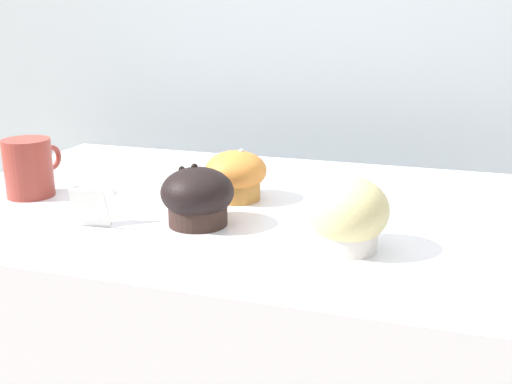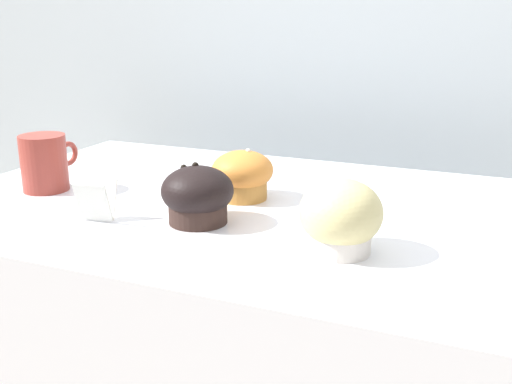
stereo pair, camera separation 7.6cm
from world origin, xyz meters
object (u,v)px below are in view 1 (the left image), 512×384
Objects in this scene: muffin_front_center at (197,197)px; muffin_back_left at (348,215)px; coffee_cup at (29,166)px; muffin_back_right at (236,175)px.

muffin_back_left is (0.22, -0.03, 0.00)m from muffin_front_center.
muffin_back_left is at bearing -7.75° from muffin_front_center.
coffee_cup is (-0.32, 0.05, 0.01)m from muffin_front_center.
muffin_back_right is 0.34m from coffee_cup.
muffin_back_right is at bearing 141.90° from muffin_back_left.
muffin_front_center is 0.32m from coffee_cup.
muffin_back_right is at bearing 14.34° from coffee_cup.
coffee_cup is at bearing 171.37° from muffin_front_center.
muffin_front_center reaches higher than muffin_back_right.
coffee_cup is (-0.53, 0.08, 0.00)m from muffin_back_left.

